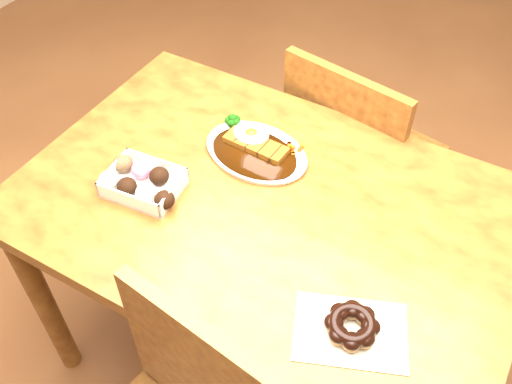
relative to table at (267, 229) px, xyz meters
The scene contains 6 objects.
ground 0.65m from the table, ahead, with size 6.00×6.00×0.00m, color brown.
table is the anchor object (origin of this frame).
chair_far 0.56m from the table, 86.32° to the left, with size 0.48×0.48×0.87m.
katsu_curry_plate 0.21m from the table, 129.50° to the left, with size 0.30×0.23×0.06m.
donut_box 0.33m from the table, 158.28° to the right, with size 0.21×0.15×0.05m.
pon_de_ring 0.40m from the table, 35.44° to the right, with size 0.26×0.23×0.04m.
Camera 1 is at (0.43, -0.80, 1.76)m, focal length 40.00 mm.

